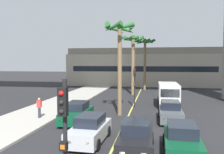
% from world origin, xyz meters
% --- Properties ---
extents(sidewalk_left, '(4.80, 80.00, 0.15)m').
position_xyz_m(sidewalk_left, '(-8.00, 16.00, 0.07)').
color(sidewalk_left, '#ADA89E').
rests_on(sidewalk_left, ground).
extents(lane_stripe_center, '(0.14, 56.00, 0.01)m').
position_xyz_m(lane_stripe_center, '(0.00, 24.00, 0.00)').
color(lane_stripe_center, '#DBCC4C').
rests_on(lane_stripe_center, ground).
extents(pier_building_backdrop, '(29.49, 8.04, 7.30)m').
position_xyz_m(pier_building_backdrop, '(0.00, 50.09, 3.59)').
color(pier_building_backdrop, '#BCB29E').
rests_on(pier_building_backdrop, ground).
extents(car_queue_front, '(1.86, 4.11, 1.56)m').
position_xyz_m(car_queue_front, '(1.26, 14.10, 0.72)').
color(car_queue_front, black).
rests_on(car_queue_front, ground).
extents(car_queue_second, '(1.89, 4.13, 1.56)m').
position_xyz_m(car_queue_second, '(-3.66, 19.22, 0.72)').
color(car_queue_second, '#0C4728').
rests_on(car_queue_second, ground).
extents(car_queue_third, '(1.91, 4.14, 1.56)m').
position_xyz_m(car_queue_third, '(3.56, 13.98, 0.72)').
color(car_queue_third, '#0C4728').
rests_on(car_queue_third, ground).
extents(car_queue_fourth, '(1.95, 4.16, 1.56)m').
position_xyz_m(car_queue_fourth, '(-1.50, 15.07, 0.72)').
color(car_queue_fourth, '#B7BABF').
rests_on(car_queue_fourth, ground).
extents(car_queue_fifth, '(1.84, 4.10, 1.56)m').
position_xyz_m(car_queue_fifth, '(3.45, 20.90, 0.72)').
color(car_queue_fifth, '#4C5156').
rests_on(car_queue_fifth, ground).
extents(delivery_van, '(2.18, 5.26, 2.36)m').
position_xyz_m(delivery_van, '(3.67, 27.60, 1.29)').
color(delivery_van, silver).
rests_on(delivery_van, ground).
extents(traffic_light_median_near, '(0.24, 0.37, 4.20)m').
position_xyz_m(traffic_light_median_near, '(-0.22, 7.82, 2.71)').
color(traffic_light_median_near, black).
rests_on(traffic_light_median_near, ground).
extents(traffic_light_median_far, '(0.24, 0.37, 4.20)m').
position_xyz_m(traffic_light_median_far, '(0.21, 25.92, 2.71)').
color(traffic_light_median_far, black).
rests_on(traffic_light_median_far, ground).
extents(palm_tree_near_median, '(3.16, 3.16, 8.32)m').
position_xyz_m(palm_tree_near_median, '(-0.78, 35.30, 6.45)').
color(palm_tree_near_median, brown).
rests_on(palm_tree_near_median, ground).
extents(palm_tree_mid_median, '(2.88, 2.95, 8.09)m').
position_xyz_m(palm_tree_mid_median, '(-0.78, 22.25, 6.41)').
color(palm_tree_mid_median, brown).
rests_on(palm_tree_mid_median, ground).
extents(palm_tree_far_median, '(3.42, 3.52, 8.50)m').
position_xyz_m(palm_tree_far_median, '(0.60, 41.97, 6.82)').
color(palm_tree_far_median, brown).
rests_on(palm_tree_far_median, ground).
extents(pedestrian_mid_block, '(0.34, 0.22, 1.62)m').
position_xyz_m(pedestrian_mid_block, '(-6.92, 19.54, 1.00)').
color(pedestrian_mid_block, '#2D2D38').
rests_on(pedestrian_mid_block, sidewalk_left).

